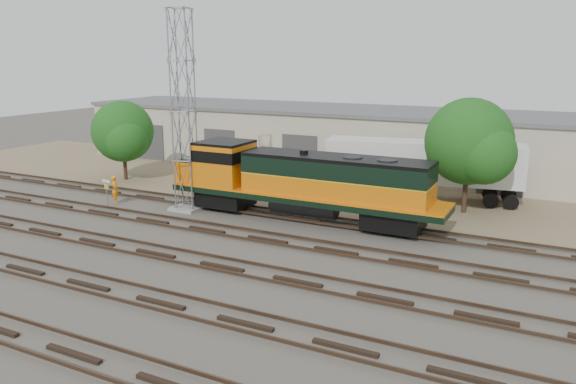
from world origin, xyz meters
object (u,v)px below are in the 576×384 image
at_px(signal_tower, 184,115).
at_px(worker, 115,190).
at_px(semi_trailer, 427,164).
at_px(locomotive, 299,181).

distance_m(signal_tower, worker, 7.52).
bearing_deg(semi_trailer, signal_tower, -153.38).
xyz_separation_m(signal_tower, semi_trailer, (13.30, 9.65, -3.60)).
bearing_deg(signal_tower, semi_trailer, 35.97).
bearing_deg(worker, locomotive, -134.66).
xyz_separation_m(worker, semi_trailer, (18.65, 10.57, 1.61)).
bearing_deg(locomotive, worker, -170.60).
bearing_deg(worker, signal_tower, -134.32).
relative_size(locomotive, signal_tower, 1.39).
distance_m(locomotive, worker, 13.13).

